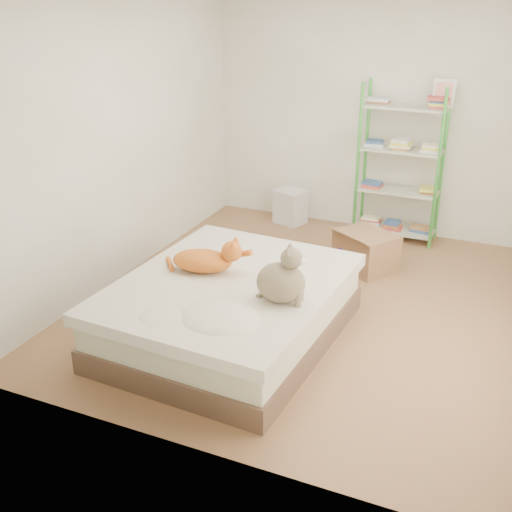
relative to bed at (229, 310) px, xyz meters
The scene contains 7 objects.
room 1.39m from the bed, 62.14° to the left, with size 3.81×4.21×2.61m.
bed is the anchor object (origin of this frame).
orange_cat 0.47m from the bed, 162.65° to the left, with size 0.57×0.31×0.23m, color orange, non-canonical shape.
grey_cat 0.70m from the bed, 16.29° to the right, with size 0.32×0.38×0.44m, color gray, non-canonical shape.
shelf_unit 2.85m from the bed, 74.68° to the left, with size 0.91×0.36×1.74m.
cardboard_box 1.87m from the bed, 69.54° to the left, with size 0.69×0.72×0.44m.
white_bin 2.71m from the bed, 100.56° to the left, with size 0.43×0.40×0.40m.
Camera 1 is at (1.57, -4.84, 2.69)m, focal length 45.00 mm.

